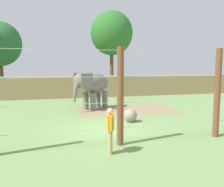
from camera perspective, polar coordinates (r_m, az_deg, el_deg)
The scene contains 9 objects.
ground_plane at distance 12.23m, azimuth -1.86°, elevation -8.35°, with size 120.00×120.00×0.00m, color #759956.
dirt_patch at distance 17.48m, azimuth 3.40°, elevation -3.77°, with size 6.97×4.36×0.01m, color #937F5B.
embankment_wall at distance 24.45m, azimuth -8.49°, elevation 1.60°, with size 36.00×1.80×2.07m, color #997F56.
elephant at distance 17.42m, azimuth -4.54°, elevation 2.00°, with size 3.15×2.75×2.65m.
enrichment_ball at distance 13.71m, azimuth 4.33°, elevation -5.14°, with size 0.74×0.74×0.74m, color gray.
cable_fence at distance 9.51m, azimuth 1.57°, elevation -0.70°, with size 10.07×0.27×3.89m.
zookeeper at distance 8.74m, azimuth -0.47°, elevation -8.22°, with size 0.24×0.59×1.67m.
tree_far_left at distance 31.63m, azimuth -24.77°, elevation 10.49°, with size 4.90×4.90×8.20m.
tree_left_of_centre at distance 30.42m, azimuth -0.08°, elevation 13.93°, with size 5.10×5.10×9.71m.
Camera 1 is at (-2.61, -11.52, 3.17)m, focal length 39.02 mm.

